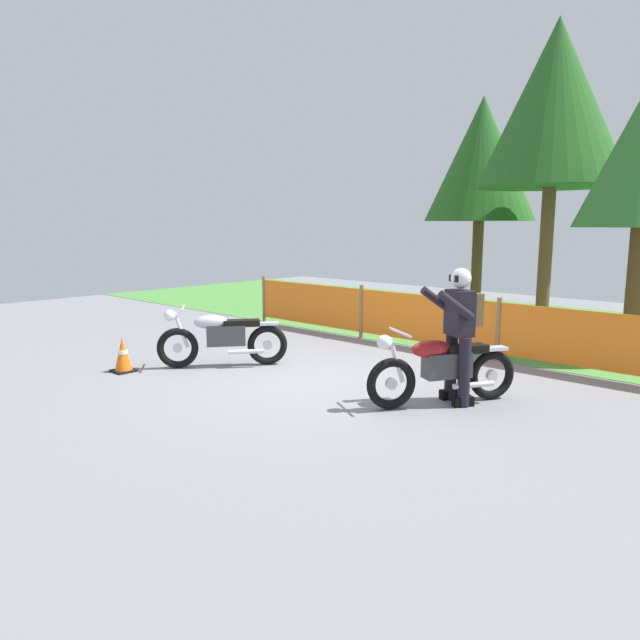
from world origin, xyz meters
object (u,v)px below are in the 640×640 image
traffic_cone (123,355)px  motorcycle_trailing (442,368)px  motorcycle_lead (222,337)px  rider_trailing (460,328)px

traffic_cone → motorcycle_trailing: bearing=23.2°
motorcycle_lead → rider_trailing: bearing=140.4°
motorcycle_trailing → rider_trailing: rider_trailing is taller
motorcycle_lead → rider_trailing: 3.79m
motorcycle_lead → motorcycle_trailing: (3.55, 0.65, -0.00)m
rider_trailing → traffic_cone: bearing=-35.0°
motorcycle_lead → motorcycle_trailing: 3.61m
motorcycle_trailing → rider_trailing: 0.54m
motorcycle_lead → rider_trailing: (3.66, 0.84, 0.49)m
motorcycle_lead → motorcycle_trailing: motorcycle_lead is taller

